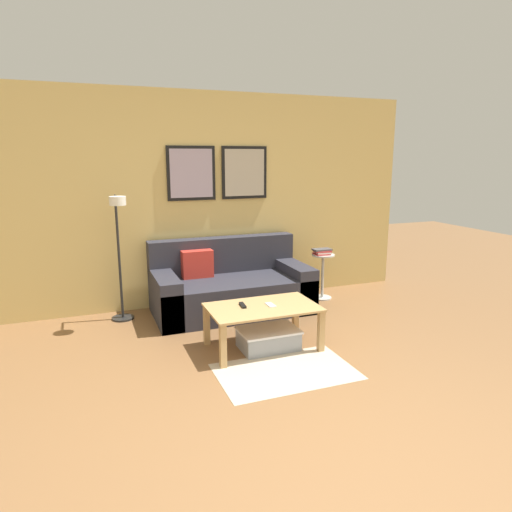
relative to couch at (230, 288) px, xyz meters
name	(u,v)px	position (x,y,z in m)	size (l,w,h in m)	color
ground_plane	(326,451)	(-0.26, -2.74, -0.28)	(16.00, 16.00, 0.00)	brown
wall_back	(197,200)	(-0.25, 0.47, 1.00)	(5.60, 0.09, 2.55)	#D6B76B
area_rug	(286,371)	(-0.05, -1.68, -0.28)	(1.17, 0.74, 0.01)	#C1B299
couch	(230,288)	(0.00, 0.00, 0.00)	(1.80, 0.91, 0.84)	#2D2D38
coffee_table	(263,313)	(-0.04, -1.14, 0.06)	(1.03, 0.62, 0.41)	tan
storage_bin	(268,339)	(0.00, -1.17, -0.18)	(0.56, 0.39, 0.20)	gray
floor_lamp	(119,244)	(-1.22, 0.01, 0.60)	(0.25, 0.52, 1.41)	black
side_table	(323,272)	(1.26, 0.04, 0.06)	(0.29, 0.29, 0.58)	silver
book_stack	(322,252)	(1.24, 0.05, 0.33)	(0.24, 0.19, 0.07)	#B73333
remote_control	(243,305)	(-0.22, -1.06, 0.14)	(0.04, 0.15, 0.02)	black
cell_phone	(271,305)	(0.04, -1.13, 0.14)	(0.07, 0.14, 0.01)	silver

